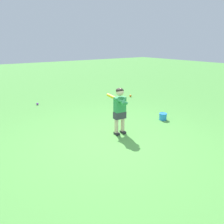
{
  "coord_description": "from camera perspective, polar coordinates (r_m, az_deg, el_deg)",
  "views": [
    {
      "loc": [
        -2.34,
        -3.24,
        2.02
      ],
      "look_at": [
        0.39,
        0.57,
        0.45
      ],
      "focal_mm": 33.27,
      "sensor_mm": 36.0,
      "label": 1
    }
  ],
  "objects": [
    {
      "name": "child_batter",
      "position": [
        4.65,
        2.09,
        1.39
      ],
      "size": [
        0.33,
        0.63,
        1.08
      ],
      "color": "#232328",
      "rests_on": "ground"
    },
    {
      "name": "toy_bucket",
      "position": [
        5.86,
        13.82,
        -1.18
      ],
      "size": [
        0.22,
        0.22,
        0.19
      ],
      "color": "#2884DB",
      "rests_on": "ground"
    },
    {
      "name": "play_ball_near_batter",
      "position": [
        6.47,
        1.49,
        0.75
      ],
      "size": [
        0.09,
        0.09,
        0.09
      ],
      "primitive_type": "sphere",
      "color": "orange",
      "rests_on": "ground"
    },
    {
      "name": "ground_plane",
      "position": [
        4.48,
        0.22,
        -8.3
      ],
      "size": [
        40.0,
        40.0,
        0.0
      ],
      "primitive_type": "plane",
      "color": "#519942"
    },
    {
      "name": "play_ball_far_left",
      "position": [
        7.53,
        -19.81,
        2.13
      ],
      "size": [
        0.08,
        0.08,
        0.08
      ],
      "primitive_type": "sphere",
      "color": "purple",
      "rests_on": "ground"
    },
    {
      "name": "play_ball_center_lawn",
      "position": [
        8.19,
        5.09,
        4.48
      ],
      "size": [
        0.09,
        0.09,
        0.09
      ],
      "primitive_type": "sphere",
      "color": "orange",
      "rests_on": "ground"
    }
  ]
}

